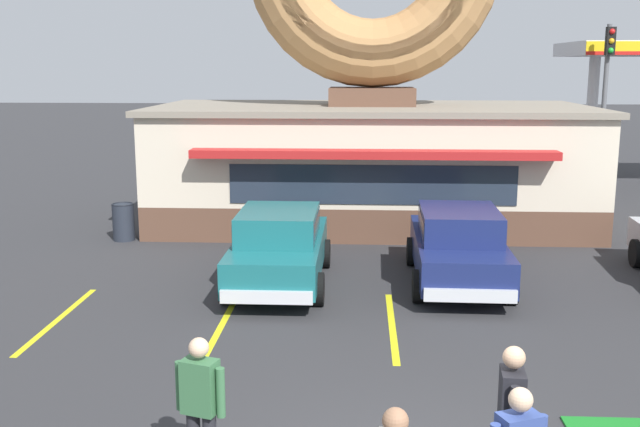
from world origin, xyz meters
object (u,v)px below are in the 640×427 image
(car_teal, at_px, (279,244))
(pedestrian_clipboard_woman, at_px, (201,403))
(car_navy, at_px, (458,243))
(pedestrian_blue_sweater_man, at_px, (511,418))
(trash_bin, at_px, (123,221))
(traffic_light_pole, at_px, (606,89))

(car_teal, bearing_deg, pedestrian_clipboard_woman, -90.31)
(car_teal, bearing_deg, car_navy, 4.55)
(pedestrian_blue_sweater_man, bearing_deg, trash_bin, 123.72)
(car_navy, bearing_deg, traffic_light_pole, 59.62)
(car_teal, xyz_separation_m, traffic_light_pole, (9.74, 10.59, 2.84))
(pedestrian_clipboard_woman, xyz_separation_m, trash_bin, (-4.45, 11.30, -0.43))
(trash_bin, height_order, traffic_light_pole, traffic_light_pole)
(pedestrian_clipboard_woman, relative_size, trash_bin, 1.71)
(car_teal, xyz_separation_m, pedestrian_clipboard_woman, (-0.04, -7.51, 0.05))
(car_teal, distance_m, pedestrian_blue_sweater_man, 8.40)
(pedestrian_blue_sweater_man, bearing_deg, car_navy, 86.57)
(car_teal, height_order, pedestrian_blue_sweater_man, pedestrian_blue_sweater_man)
(pedestrian_blue_sweater_man, xyz_separation_m, pedestrian_clipboard_woman, (-3.26, 0.26, -0.05))
(car_teal, relative_size, traffic_light_pole, 0.79)
(pedestrian_blue_sweater_man, xyz_separation_m, trash_bin, (-7.71, 11.55, -0.47))
(pedestrian_clipboard_woman, relative_size, traffic_light_pole, 0.29)
(pedestrian_clipboard_woman, bearing_deg, car_teal, 89.69)
(trash_bin, xyz_separation_m, traffic_light_pole, (14.23, 6.80, 3.21))
(car_navy, relative_size, trash_bin, 4.71)
(pedestrian_blue_sweater_man, bearing_deg, traffic_light_pole, 70.45)
(car_navy, bearing_deg, pedestrian_blue_sweater_man, -93.43)
(traffic_light_pole, bearing_deg, trash_bin, -154.47)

